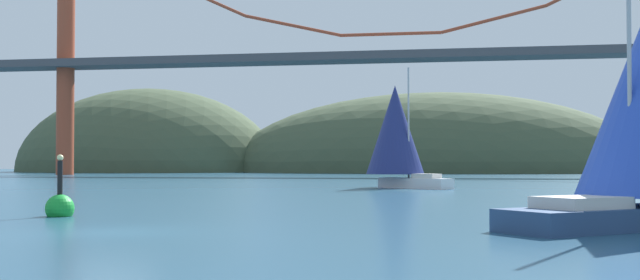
# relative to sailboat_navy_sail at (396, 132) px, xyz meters

# --- Properties ---
(ground_plane) EXTENTS (360.00, 360.00, 0.00)m
(ground_plane) POSITION_rel_sailboat_navy_sail_xyz_m (-5.16, -41.36, -4.46)
(ground_plane) COLOR navy
(headland_left) EXTENTS (56.09, 44.00, 35.10)m
(headland_left) POSITION_rel_sailboat_navy_sail_xyz_m (-60.16, 93.64, -4.46)
(headland_left) COLOR #425138
(headland_left) RESTS_ON ground_plane
(headland_center) EXTENTS (83.75, 44.00, 31.61)m
(headland_center) POSITION_rel_sailboat_navy_sail_xyz_m (-0.16, 93.64, -4.46)
(headland_center) COLOR #425138
(headland_center) RESTS_ON ground_plane
(suspension_bridge) EXTENTS (141.15, 6.00, 42.26)m
(suspension_bridge) POSITION_rel_sailboat_navy_sail_xyz_m (-5.16, 53.64, 14.78)
(suspension_bridge) COLOR #A34228
(suspension_bridge) RESTS_ON ground_plane
(sailboat_navy_sail) EXTENTS (8.02, 7.13, 9.62)m
(sailboat_navy_sail) POSITION_rel_sailboat_navy_sail_xyz_m (0.00, 0.00, 0.00)
(sailboat_navy_sail) COLOR white
(sailboat_navy_sail) RESTS_ON ground_plane
(channel_buoy) EXTENTS (1.10, 1.10, 2.64)m
(channel_buoy) POSITION_rel_sailboat_navy_sail_xyz_m (-10.14, -35.24, -4.10)
(channel_buoy) COLOR green
(channel_buoy) RESTS_ON ground_plane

